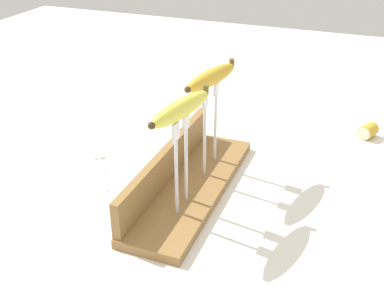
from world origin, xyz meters
The scene contains 9 objects.
ground_plane centered at (0.00, 0.00, 0.00)m, with size 3.00×3.00×0.00m, color silver.
wooden_board centered at (0.00, 0.00, 0.01)m, with size 0.48×0.14×0.02m, color olive.
board_backstop centered at (0.00, 0.06, 0.06)m, with size 0.47×0.02×0.08m, color olive.
fork_stand_left centered at (-0.09, -0.01, 0.14)m, with size 0.08×0.01×0.20m.
fork_stand_right centered at (0.09, -0.01, 0.14)m, with size 0.10×0.01×0.20m.
banana_raised_left centered at (-0.09, -0.01, 0.24)m, with size 0.19×0.07×0.04m.
banana_raised_right centered at (0.09, -0.01, 0.24)m, with size 0.19×0.08×0.04m.
fork_fallen_near centered at (0.03, 0.25, 0.00)m, with size 0.16×0.13×0.01m.
banana_chunk_near centered at (0.42, -0.35, 0.02)m, with size 0.06×0.05×0.04m.
Camera 1 is at (-0.86, -0.33, 0.61)m, focal length 45.62 mm.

